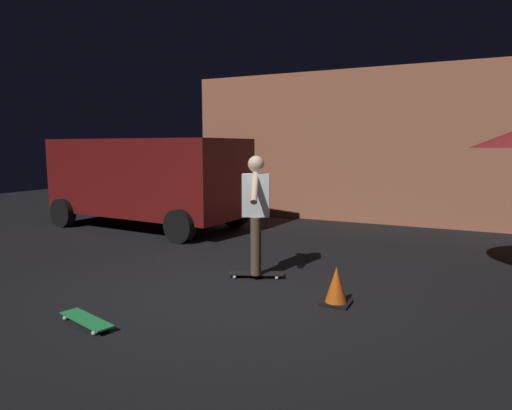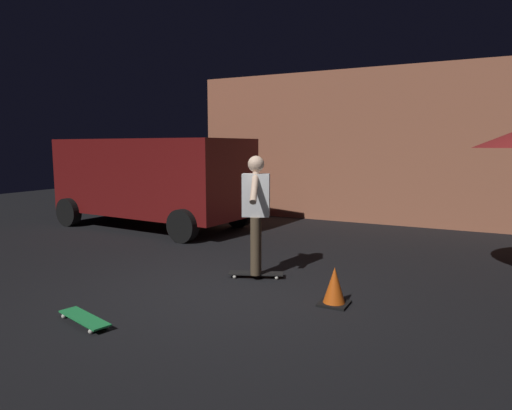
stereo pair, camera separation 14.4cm
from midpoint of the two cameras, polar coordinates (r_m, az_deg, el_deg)
ground_plane at (r=5.88m, az=-5.04°, el=-11.11°), size 28.00×28.00×0.00m
low_building at (r=12.68m, az=15.43°, el=7.15°), size 9.41×3.18×3.71m
parked_van at (r=10.66m, az=-14.02°, el=3.44°), size 4.74×2.53×2.03m
skateboard_ridden at (r=6.51m, az=-0.64°, el=-8.71°), size 0.80×0.48×0.07m
skateboard_spare at (r=5.21m, az=-21.49°, el=-13.44°), size 0.81×0.40×0.07m
skater at (r=6.31m, az=-0.65°, el=-0.12°), size 0.45×0.94×1.67m
traffic_cone at (r=5.49m, az=9.40°, el=-10.24°), size 0.34×0.34×0.46m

